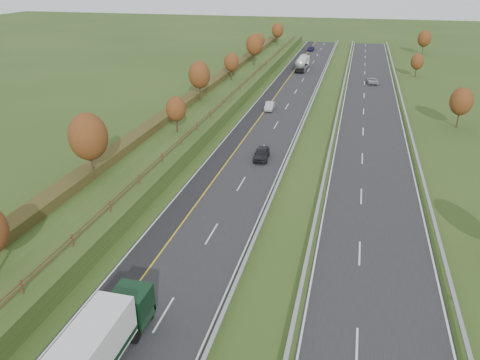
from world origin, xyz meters
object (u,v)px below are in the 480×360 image
object	(u,v)px
road_tanker	(302,62)
car_dark_near	(262,154)
car_silver_mid	(270,106)
car_small_far	(311,49)
car_oncoming	(372,81)

from	to	relation	value
road_tanker	car_dark_near	bearing A→B (deg)	-87.75
road_tanker	car_silver_mid	size ratio (longest dim) A/B	2.58
car_silver_mid	car_small_far	xyz separation A→B (m)	(-0.09, 71.04, -0.07)
car_silver_mid	road_tanker	bearing A→B (deg)	86.35
road_tanker	car_dark_near	world-z (taller)	road_tanker
car_dark_near	car_oncoming	xyz separation A→B (m)	(14.87, 51.37, -0.13)
car_dark_near	car_oncoming	bearing A→B (deg)	69.82
road_tanker	car_small_far	world-z (taller)	road_tanker
car_silver_mid	car_small_far	size ratio (longest dim) A/B	0.98
car_silver_mid	car_oncoming	xyz separation A→B (m)	(18.39, 26.97, -0.06)
car_silver_mid	car_oncoming	world-z (taller)	car_silver_mid
car_silver_mid	car_oncoming	size ratio (longest dim) A/B	0.91
car_dark_near	car_small_far	distance (m)	95.52
car_dark_near	car_oncoming	world-z (taller)	car_dark_near
road_tanker	car_oncoming	world-z (taller)	road_tanker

